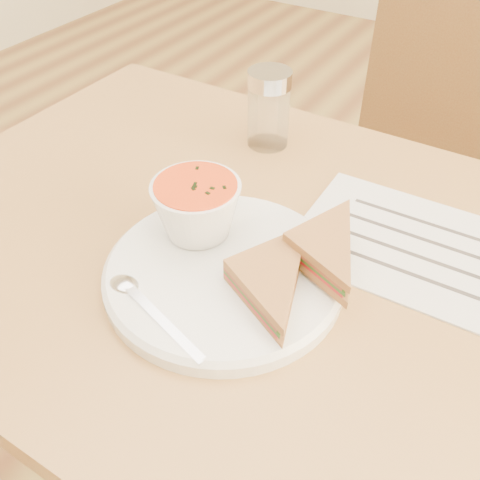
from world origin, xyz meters
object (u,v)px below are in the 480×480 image
Objects in this scene: plate at (224,273)px; soup_bowl at (197,211)px; dining_table at (251,403)px; chair_far at (385,225)px; condiment_shaker at (269,109)px.

soup_bowl is (-0.06, 0.04, 0.05)m from plate.
soup_bowl reaches higher than plate.
dining_table is 0.48m from chair_far.
plate is 0.32m from condiment_shaker.
condiment_shaker is (-0.11, 0.29, 0.05)m from plate.
chair_far reaches higher than dining_table.
soup_bowl is 0.26m from condiment_shaker.
condiment_shaker is at bearing 115.49° from dining_table.
dining_table is 0.50m from condiment_shaker.
dining_table is at bearing 96.73° from chair_far.
condiment_shaker is (-0.10, 0.22, 0.44)m from dining_table.
soup_bowl is at bearing 90.88° from chair_far.
plate is (-0.05, -0.55, 0.29)m from chair_far.
condiment_shaker is at bearing 109.93° from plate.
chair_far is at bearing 77.45° from soup_bowl.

